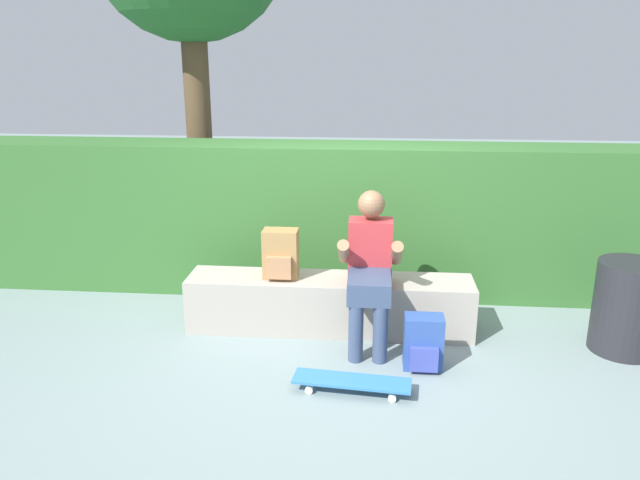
# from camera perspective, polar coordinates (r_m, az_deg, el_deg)

# --- Properties ---
(ground_plane) EXTENTS (24.00, 24.00, 0.00)m
(ground_plane) POSITION_cam_1_polar(r_m,az_deg,el_deg) (4.79, 0.50, -10.41)
(ground_plane) COLOR gray
(bench_main) EXTENTS (2.32, 0.44, 0.45)m
(bench_main) POSITION_cam_1_polar(r_m,az_deg,el_deg) (5.08, 0.89, -5.94)
(bench_main) COLOR #A19A8E
(bench_main) RESTS_ON ground
(person_skater) EXTENTS (0.49, 0.62, 1.20)m
(person_skater) POSITION_cam_1_polar(r_m,az_deg,el_deg) (4.72, 4.65, -2.34)
(person_skater) COLOR #B73338
(person_skater) RESTS_ON ground
(skateboard_near_person) EXTENTS (0.82, 0.28, 0.09)m
(skateboard_near_person) POSITION_cam_1_polar(r_m,az_deg,el_deg) (4.27, 2.97, -12.99)
(skateboard_near_person) COLOR teal
(skateboard_near_person) RESTS_ON ground
(backpack_on_bench) EXTENTS (0.28, 0.23, 0.40)m
(backpack_on_bench) POSITION_cam_1_polar(r_m,az_deg,el_deg) (4.96, -3.68, -1.38)
(backpack_on_bench) COLOR #A37A47
(backpack_on_bench) RESTS_ON bench_main
(backpack_on_ground) EXTENTS (0.28, 0.23, 0.40)m
(backpack_on_ground) POSITION_cam_1_polar(r_m,az_deg,el_deg) (4.56, 9.57, -9.43)
(backpack_on_ground) COLOR #2D4C99
(backpack_on_ground) RESTS_ON ground
(hedge_row) EXTENTS (6.38, 0.61, 1.40)m
(hedge_row) POSITION_cam_1_polar(r_m,az_deg,el_deg) (5.83, -2.59, 2.08)
(hedge_row) COLOR #33662D
(hedge_row) RESTS_ON ground
(trash_bin) EXTENTS (0.50, 0.50, 0.71)m
(trash_bin) POSITION_cam_1_polar(r_m,az_deg,el_deg) (5.23, 26.64, -5.61)
(trash_bin) COLOR #232328
(trash_bin) RESTS_ON ground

